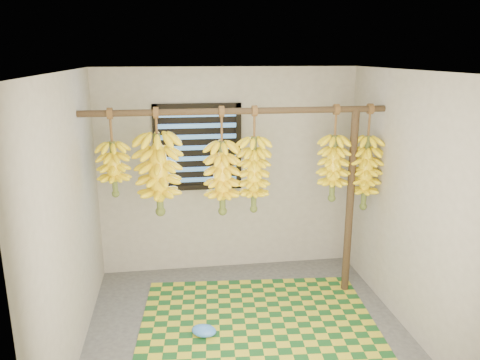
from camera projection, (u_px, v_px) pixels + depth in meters
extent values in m
cube|color=#444444|center=(249.00, 335.00, 4.37)|extent=(3.00, 3.00, 0.01)
cube|color=silver|center=(250.00, 71.00, 3.74)|extent=(3.00, 3.00, 0.01)
cube|color=gray|center=(228.00, 171.00, 5.49)|extent=(3.00, 0.01, 2.40)
cube|color=gray|center=(69.00, 222.00, 3.84)|extent=(0.01, 3.00, 2.40)
cube|color=gray|center=(412.00, 205.00, 4.27)|extent=(0.01, 3.00, 2.40)
cube|color=black|center=(198.00, 148.00, 5.34)|extent=(1.00, 0.04, 1.00)
cylinder|color=#473622|center=(238.00, 111.00, 4.52)|extent=(3.00, 0.06, 0.06)
cylinder|color=#473622|center=(350.00, 204.00, 4.95)|extent=(0.08, 0.08, 2.00)
cube|color=#174E1F|center=(258.00, 324.00, 4.53)|extent=(2.41, 1.99, 0.01)
ellipsoid|color=#3E80E9|center=(204.00, 331.00, 4.33)|extent=(0.29, 0.25, 0.10)
cylinder|color=brown|center=(111.00, 128.00, 4.38)|extent=(0.02, 0.02, 0.33)
cylinder|color=#4C5923|center=(114.00, 167.00, 4.48)|extent=(0.05, 0.05, 0.50)
cylinder|color=brown|center=(156.00, 123.00, 4.43)|extent=(0.02, 0.02, 0.26)
cylinder|color=#4C5923|center=(159.00, 172.00, 4.56)|extent=(0.07, 0.07, 0.76)
cylinder|color=brown|center=(222.00, 127.00, 4.53)|extent=(0.02, 0.02, 0.35)
cylinder|color=#4C5923|center=(222.00, 176.00, 4.66)|extent=(0.06, 0.06, 0.70)
cylinder|color=brown|center=(254.00, 124.00, 4.57)|extent=(0.02, 0.02, 0.32)
cylinder|color=#4C5923|center=(254.00, 173.00, 4.70)|extent=(0.06, 0.06, 0.73)
cylinder|color=brown|center=(369.00, 122.00, 4.74)|extent=(0.02, 0.02, 0.34)
cylinder|color=#4C5923|center=(366.00, 171.00, 4.88)|extent=(0.06, 0.06, 0.74)
cylinder|color=brown|center=(336.00, 123.00, 4.69)|extent=(0.02, 0.02, 0.32)
cylinder|color=#4C5923|center=(333.00, 166.00, 4.81)|extent=(0.06, 0.06, 0.64)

